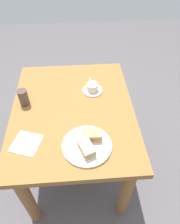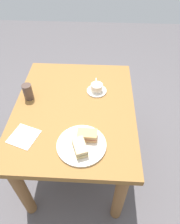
{
  "view_description": "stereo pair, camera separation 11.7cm",
  "coord_description": "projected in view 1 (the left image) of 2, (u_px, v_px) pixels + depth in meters",
  "views": [
    {
      "loc": [
        0.97,
        0.04,
        1.68
      ],
      "look_at": [
        0.07,
        0.11,
        0.73
      ],
      "focal_mm": 33.43,
      "sensor_mm": 36.0,
      "label": 1
    },
    {
      "loc": [
        0.98,
        0.16,
        1.68
      ],
      "look_at": [
        0.07,
        0.11,
        0.73
      ],
      "focal_mm": 33.43,
      "sensor_mm": 36.0,
      "label": 2
    }
  ],
  "objects": [
    {
      "name": "sandwich_front",
      "position": [
        86.0,
        148.0,
        1.11
      ],
      "size": [
        0.13,
        0.1,
        0.05
      ],
      "color": "tan",
      "rests_on": "sandwich_plate"
    },
    {
      "name": "dining_table",
      "position": [
        74.0,
        122.0,
        1.47
      ],
      "size": [
        1.01,
        0.8,
        0.7
      ],
      "color": "brown",
      "rests_on": "ground_plane"
    },
    {
      "name": "coffee_cup",
      "position": [
        92.0,
        87.0,
        1.47
      ],
      "size": [
        0.11,
        0.08,
        0.05
      ],
      "color": "silver",
      "rests_on": "coffee_saucer"
    },
    {
      "name": "spoon",
      "position": [
        91.0,
        83.0,
        1.54
      ],
      "size": [
        0.1,
        0.02,
        0.01
      ],
      "color": "silver",
      "rests_on": "coffee_saucer"
    },
    {
      "name": "coffee_saucer",
      "position": [
        92.0,
        91.0,
        1.49
      ],
      "size": [
        0.14,
        0.14,
        0.01
      ],
      "primitive_type": "cylinder",
      "color": "silver",
      "rests_on": "dining_table"
    },
    {
      "name": "drinking_glass",
      "position": [
        23.0,
        97.0,
        1.37
      ],
      "size": [
        0.06,
        0.06,
        0.11
      ],
      "primitive_type": "cylinder",
      "color": "#503D35",
      "rests_on": "dining_table"
    },
    {
      "name": "napkin",
      "position": [
        26.0,
        143.0,
        1.18
      ],
      "size": [
        0.19,
        0.19,
        0.0
      ],
      "primitive_type": "cube",
      "rotation": [
        0.0,
        0.0,
        -0.33
      ],
      "color": "white",
      "rests_on": "dining_table"
    },
    {
      "name": "ground_plane",
      "position": [
        77.0,
        163.0,
        1.88
      ],
      "size": [
        6.0,
        6.0,
        0.0
      ],
      "primitive_type": "plane",
      "color": "#534F52"
    },
    {
      "name": "sandwich_back",
      "position": [
        92.0,
        135.0,
        1.17
      ],
      "size": [
        0.07,
        0.11,
        0.05
      ],
      "color": "tan",
      "rests_on": "sandwich_plate"
    },
    {
      "name": "sandwich_plate",
      "position": [
        87.0,
        145.0,
        1.16
      ],
      "size": [
        0.28,
        0.28,
        0.01
      ],
      "primitive_type": "cylinder",
      "color": "silver",
      "rests_on": "dining_table"
    }
  ]
}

